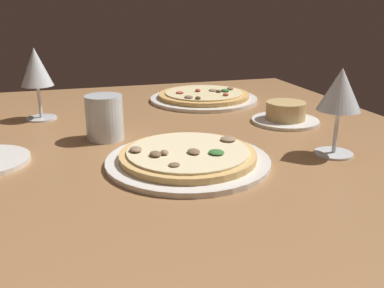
# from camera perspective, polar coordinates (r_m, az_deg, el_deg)

# --- Properties ---
(dining_table) EXTENTS (1.50, 1.10, 0.04)m
(dining_table) POSITION_cam_1_polar(r_m,az_deg,el_deg) (0.83, 0.50, -2.78)
(dining_table) COLOR #996B42
(dining_table) RESTS_ON ground
(pizza_main) EXTENTS (0.30, 0.30, 0.03)m
(pizza_main) POSITION_cam_1_polar(r_m,az_deg,el_deg) (0.77, -0.54, -1.82)
(pizza_main) COLOR silver
(pizza_main) RESTS_ON dining_table
(pizza_side) EXTENTS (0.32, 0.32, 0.03)m
(pizza_side) POSITION_cam_1_polar(r_m,az_deg,el_deg) (1.28, 1.59, 6.35)
(pizza_side) COLOR silver
(pizza_side) RESTS_ON dining_table
(ramekin_on_saucer) EXTENTS (0.16, 0.16, 0.05)m
(ramekin_on_saucer) POSITION_cam_1_polar(r_m,az_deg,el_deg) (1.06, 12.42, 3.92)
(ramekin_on_saucer) COLOR silver
(ramekin_on_saucer) RESTS_ON dining_table
(wine_glass_far) EXTENTS (0.08, 0.08, 0.18)m
(wine_glass_far) POSITION_cam_1_polar(r_m,az_deg,el_deg) (1.12, -20.19, 9.35)
(wine_glass_far) COLOR silver
(wine_glass_far) RESTS_ON dining_table
(wine_glass_near) EXTENTS (0.08, 0.08, 0.17)m
(wine_glass_near) POSITION_cam_1_polar(r_m,az_deg,el_deg) (0.84, 19.25, 6.56)
(wine_glass_near) COLOR silver
(wine_glass_near) RESTS_ON dining_table
(water_glass) EXTENTS (0.08, 0.08, 0.10)m
(water_glass) POSITION_cam_1_polar(r_m,az_deg,el_deg) (0.92, -11.63, 3.20)
(water_glass) COLOR silver
(water_glass) RESTS_ON dining_table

